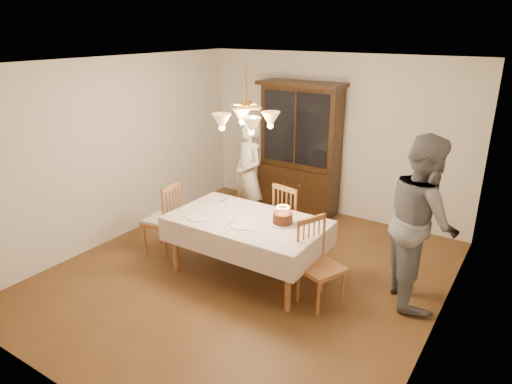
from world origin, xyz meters
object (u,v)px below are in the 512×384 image
Objects in this scene: china_hutch at (300,151)px; birthday_cake at (283,219)px; chair_far_side at (292,222)px; dining_table at (247,225)px; elderly_woman at (249,175)px.

china_hutch reaches higher than birthday_cake.
dining_table is at bearing -100.24° from chair_far_side.
chair_far_side is at bearing 79.76° from dining_table.
dining_table is 1.47m from elderly_woman.
dining_table is 2.33m from china_hutch.
china_hutch is 1.64m from chair_far_side.
elderly_woman is (-0.80, 1.22, 0.17)m from dining_table.
elderly_woman is 1.65m from birthday_cake.
dining_table is 1.90× the size of chair_far_side.
elderly_woman reaches higher than chair_far_side.
birthday_cake is at bearing -69.85° from chair_far_side.
chair_far_side is at bearing 110.15° from birthday_cake.
dining_table is 6.33× the size of birthday_cake.
chair_far_side is (0.16, 0.87, -0.24)m from dining_table.
dining_table is at bearing -165.26° from birthday_cake.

